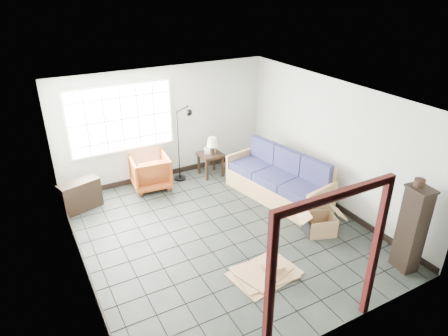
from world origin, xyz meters
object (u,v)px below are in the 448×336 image
armchair (150,170)px  side_table (210,157)px  futon_sofa (280,181)px  tall_shelf (412,229)px

armchair → side_table: 1.47m
futon_sofa → armchair: size_ratio=3.00×
futon_sofa → tall_shelf: 2.96m
futon_sofa → tall_shelf: (0.42, -2.90, 0.38)m
armchair → side_table: (1.46, -0.12, 0.05)m
tall_shelf → futon_sofa: bearing=105.2°
futon_sofa → tall_shelf: tall_shelf is taller
futon_sofa → tall_shelf: bearing=-92.8°
armchair → tall_shelf: size_ratio=0.56×
armchair → side_table: size_ratio=1.47×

